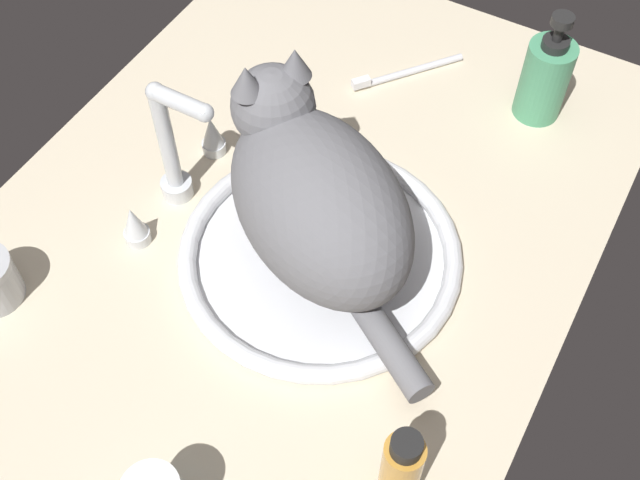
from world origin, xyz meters
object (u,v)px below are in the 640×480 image
(sink_basin, at_px, (320,255))
(soap_pump_bottle, at_px, (545,78))
(amber_bottle, at_px, (401,470))
(toothbrush, at_px, (405,72))
(cat, at_px, (313,192))
(faucet, at_px, (174,158))

(sink_basin, relative_size, soap_pump_bottle, 2.10)
(sink_basin, bearing_deg, amber_bottle, -135.61)
(amber_bottle, distance_m, toothbrush, 0.61)
(amber_bottle, bearing_deg, sink_basin, 44.39)
(toothbrush, bearing_deg, cat, -173.57)
(soap_pump_bottle, bearing_deg, amber_bottle, -173.37)
(cat, xyz_separation_m, amber_bottle, (-0.22, -0.22, -0.05))
(toothbrush, bearing_deg, sink_basin, -171.46)
(cat, bearing_deg, soap_pump_bottle, -23.11)
(sink_basin, height_order, soap_pump_bottle, soap_pump_bottle)
(soap_pump_bottle, relative_size, toothbrush, 1.14)
(cat, xyz_separation_m, soap_pump_bottle, (0.35, -0.15, -0.05))
(cat, height_order, toothbrush, cat)
(soap_pump_bottle, bearing_deg, sink_basin, 159.24)
(sink_basin, xyz_separation_m, toothbrush, (0.34, 0.05, -0.00))
(sink_basin, relative_size, faucet, 1.71)
(faucet, relative_size, cat, 0.56)
(faucet, distance_m, soap_pump_bottle, 0.50)
(sink_basin, height_order, faucet, faucet)
(sink_basin, bearing_deg, toothbrush, 8.54)
(sink_basin, relative_size, toothbrush, 2.39)
(faucet, bearing_deg, sink_basin, -90.00)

